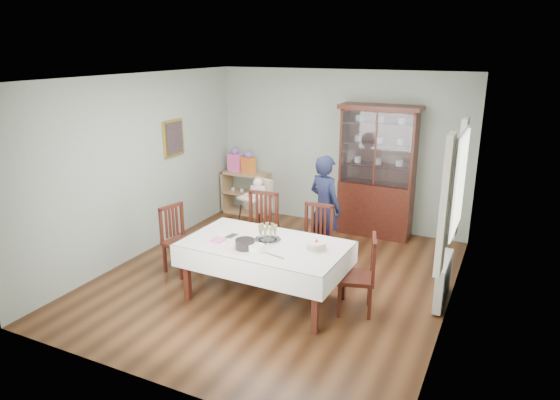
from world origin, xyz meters
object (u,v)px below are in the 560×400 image
Objects in this scene: china_cabinet at (377,170)px; birthday_cake at (316,246)px; sideboard at (246,193)px; chair_end_left at (182,253)px; high_chair at (258,217)px; gift_bag_orange at (248,163)px; chair_far_left at (259,244)px; gift_bag_pink at (235,161)px; chair_far_right at (314,254)px; champagne_tray at (268,236)px; dining_table at (265,271)px; woman at (325,207)px; chair_end_right at (356,289)px.

china_cabinet reaches higher than birthday_cake.
chair_end_left reaches higher than sideboard.
gift_bag_orange reaches higher than high_chair.
chair_far_left is 0.88m from high_chair.
gift_bag_orange is (0.29, 0.00, -0.02)m from gift_bag_pink.
chair_far_left is at bearing -178.21° from chair_far_right.
sideboard is 2.73× the size of champagne_tray.
high_chair is 2.56× the size of gift_bag_orange.
gift_bag_pink is (-1.12, 1.17, 0.58)m from high_chair.
chair_end_left is (-1.44, 0.21, -0.10)m from dining_table.
sideboard is 0.59m from gift_bag_orange.
birthday_cake is 3.90m from gift_bag_pink.
gift_bag_orange reaches higher than birthday_cake.
woman is at bearing 107.18° from birthday_cake.
chair_end_right is at bearing -41.86° from gift_bag_orange.
sideboard is at bearing 123.49° from dining_table.
dining_table is 1.92× the size of chair_far_left.
gift_bag_orange is at bearing 131.71° from birthday_cake.
sideboard is at bearing 5.36° from gift_bag_pink.
woman is (1.62, 1.37, 0.50)m from chair_end_left.
chair_far_left is at bearing -55.96° from sideboard.
china_cabinet is at bearing -0.03° from gift_bag_pink.
china_cabinet is (0.61, 2.83, 0.74)m from dining_table.
high_chair is at bearing -46.30° from gift_bag_pink.
high_chair is at bearing -3.20° from chair_end_left.
chair_far_left is at bearing 124.63° from champagne_tray.
gift_bag_pink is (-2.75, 2.76, 0.19)m from birthday_cake.
champagne_tray reaches higher than dining_table.
gift_bag_orange is (-1.81, 2.75, 0.16)m from champagne_tray.
dining_table is at bearing -64.10° from chair_far_left.
champagne_tray is (0.98, -1.58, 0.41)m from high_chair.
chair_end_right is at bearing 10.39° from dining_table.
china_cabinet reaches higher than chair_end_left.
chair_end_left is at bearing -106.68° from chair_end_right.
woman reaches higher than chair_far_right.
dining_table is 6.14× the size of champagne_tray.
chair_end_left is at bearing -87.30° from high_chair.
chair_far_right reaches higher than chair_end_left.
gift_bag_orange reaches higher than champagne_tray.
birthday_cake is 0.58× the size of gift_bag_pink.
chair_end_right is at bearing -43.46° from chair_far_right.
dining_table is 2.99m from china_cabinet.
champagne_tray is (-1.13, -0.12, 0.54)m from chair_end_right.
chair_far_right is at bearing -2.48° from chair_far_left.
sideboard is 2.46m from woman.
high_chair is 1.72m from gift_bag_pink.
sideboard is 0.92× the size of chair_far_right.
gift_bag_orange is at bearing -8.64° from woman.
high_chair is (-2.11, 1.46, 0.13)m from chair_end_right.
chair_end_right is (3.01, -2.65, -0.11)m from sideboard.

